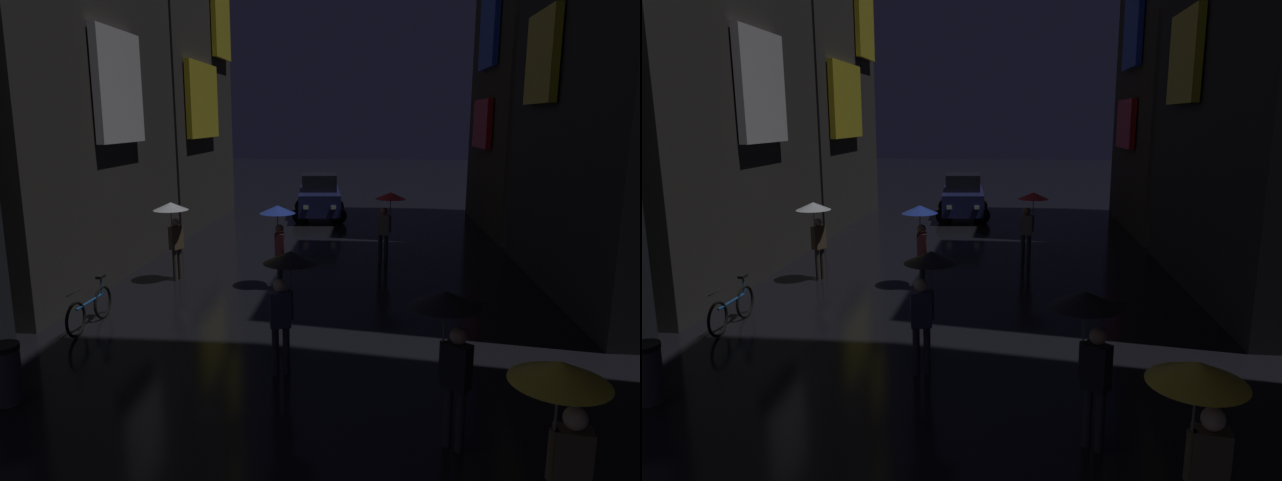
% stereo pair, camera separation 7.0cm
% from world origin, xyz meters
% --- Properties ---
extents(building_left_mid, '(4.25, 8.79, 12.94)m').
position_xyz_m(building_left_mid, '(-7.49, 13.39, 6.48)').
color(building_left_mid, '#33302D').
rests_on(building_left_mid, ground).
extents(building_right_far, '(4.25, 7.34, 14.42)m').
position_xyz_m(building_right_far, '(7.48, 21.66, 7.22)').
color(building_right_far, '#2D2826').
rests_on(building_right_far, ground).
extents(pedestrian_far_right_yellow, '(0.90, 0.90, 2.12)m').
position_xyz_m(pedestrian_far_right_yellow, '(2.91, 3.67, 1.67)').
color(pedestrian_far_right_yellow, '#38332D').
rests_on(pedestrian_far_right_yellow, ground).
extents(pedestrian_near_crossing_red, '(0.90, 0.90, 2.12)m').
position_xyz_m(pedestrian_near_crossing_red, '(1.65, 15.51, 1.67)').
color(pedestrian_near_crossing_red, '#2D2D38').
rests_on(pedestrian_near_crossing_red, ground).
extents(pedestrian_midstreet_left_blue, '(0.90, 0.90, 2.12)m').
position_xyz_m(pedestrian_midstreet_left_blue, '(-1.16, 12.60, 1.67)').
color(pedestrian_midstreet_left_blue, '#2D2D38').
rests_on(pedestrian_midstreet_left_blue, ground).
extents(pedestrian_foreground_right_black, '(0.90, 0.90, 2.12)m').
position_xyz_m(pedestrian_foreground_right_black, '(2.15, 5.68, 1.67)').
color(pedestrian_foreground_right_black, '#2D2D38').
rests_on(pedestrian_foreground_right_black, ground).
extents(pedestrian_midstreet_centre_clear, '(0.90, 0.90, 2.12)m').
position_xyz_m(pedestrian_midstreet_centre_clear, '(-4.00, 12.99, 1.67)').
color(pedestrian_midstreet_centre_clear, '#38332D').
rests_on(pedestrian_midstreet_centre_clear, ground).
extents(pedestrian_foreground_left_black, '(0.90, 0.90, 2.12)m').
position_xyz_m(pedestrian_foreground_left_black, '(-0.21, 7.68, 1.67)').
color(pedestrian_foreground_left_black, '#2D2D38').
rests_on(pedestrian_foreground_left_black, ground).
extents(bicycle_parked_at_storefront, '(0.13, 1.82, 0.96)m').
position_xyz_m(bicycle_parked_at_storefront, '(-4.60, 9.50, 0.39)').
color(bicycle_parked_at_storefront, black).
rests_on(bicycle_parked_at_storefront, ground).
extents(car_distant, '(2.52, 4.27, 1.92)m').
position_xyz_m(car_distant, '(-1.09, 23.19, 0.93)').
color(car_distant, navy).
rests_on(car_distant, ground).
extents(trash_bin, '(0.46, 0.46, 0.93)m').
position_xyz_m(trash_bin, '(-4.30, 6.29, 0.47)').
color(trash_bin, '#3F3F47').
rests_on(trash_bin, ground).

